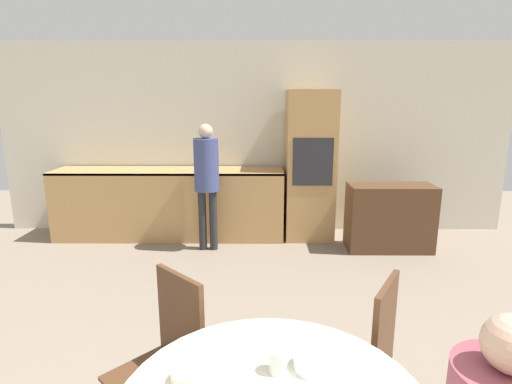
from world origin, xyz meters
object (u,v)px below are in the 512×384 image
oven_unit (310,166)px  cup (278,361)px  chair_far_right (365,353)px  bowl_centre (314,363)px  bowl_near (187,376)px  person_standing (207,173)px  chair_far_left (168,353)px  sideboard (389,217)px

oven_unit → cup: (-0.60, -3.84, -0.16)m
oven_unit → chair_far_right: oven_unit is taller
oven_unit → chair_far_right: bearing=-92.0°
oven_unit → bowl_centre: oven_unit is taller
chair_far_right → bowl_near: (-0.84, -0.55, 0.28)m
oven_unit → person_standing: size_ratio=1.26×
chair_far_left → bowl_near: size_ratio=7.80×
oven_unit → bowl_near: (-0.95, -3.90, -0.18)m
chair_far_left → bowl_centre: bearing=11.1°
bowl_centre → cup: bearing=-171.6°
sideboard → oven_unit: bearing=153.2°
sideboard → chair_far_right: 3.07m
person_standing → bowl_near: 3.43m
oven_unit → bowl_centre: (-0.46, -3.82, -0.18)m
person_standing → cup: size_ratio=16.74×
cup → bowl_centre: (0.15, 0.02, -0.02)m
chair_far_left → person_standing: (-0.15, 2.87, 0.45)m
sideboard → bowl_near: sideboard is taller
oven_unit → sideboard: size_ratio=1.90×
chair_far_right → bowl_centre: bearing=-4.9°
sideboard → person_standing: size_ratio=0.66×
oven_unit → person_standing: oven_unit is taller
sideboard → chair_far_left: chair_far_left is taller
oven_unit → chair_far_right: (-0.11, -3.35, -0.46)m
sideboard → bowl_near: 3.93m
oven_unit → cup: size_ratio=21.01×
person_standing → chair_far_right: bearing=-67.4°
oven_unit → cup: bearing=-98.9°
sideboard → person_standing: (-2.25, -0.02, 0.56)m
oven_unit → chair_far_left: size_ratio=2.08×
person_standing → bowl_near: person_standing is taller
person_standing → chair_far_left: bearing=-87.0°
sideboard → bowl_centre: 3.65m
chair_far_left → cup: (0.55, -0.48, 0.30)m
chair_far_left → cup: chair_far_left is taller
chair_far_right → bowl_centre: size_ratio=5.74×
oven_unit → chair_far_right: size_ratio=2.08×
cup → bowl_near: (-0.35, -0.06, -0.02)m
chair_far_left → chair_far_right: bearing=44.7°
person_standing → cup: bearing=-78.1°
person_standing → bowl_near: bearing=-84.1°
chair_far_right → cup: size_ratio=10.11×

